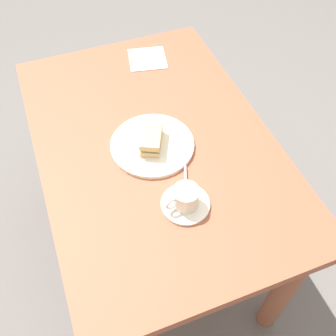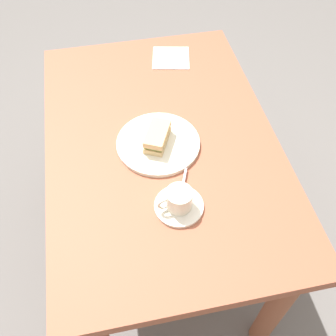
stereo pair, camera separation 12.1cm
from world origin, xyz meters
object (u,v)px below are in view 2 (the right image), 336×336
Objects in this scene: spoon at (183,184)px; napkin at (171,58)px; coffee_cup at (179,199)px; dining_table at (162,163)px; coffee_saucer at (179,206)px; sandwich_front at (157,137)px; sandwich_plate at (158,143)px.

napkin is (-0.65, 0.10, -0.01)m from spoon.
spoon is at bearing 157.17° from coffee_cup.
dining_table is 0.47m from napkin.
coffee_cup is 0.08m from spoon.
coffee_cup reaches higher than dining_table.
coffee_saucer is 1.55× the size of spoon.
sandwich_front is 0.93× the size of napkin.
coffee_saucer is at bearing -21.61° from spoon.
sandwich_front is at bearing -176.00° from coffee_saucer.
coffee_cup is 0.73m from napkin.
napkin is (-0.46, 0.14, -0.01)m from sandwich_plate.
spoon is 0.64× the size of napkin.
sandwich_front is 1.29× the size of coffee_cup.
coffee_cup is 0.72× the size of napkin.
sandwich_plate is at bearing -167.11° from spoon.
spoon is (0.19, 0.04, 0.01)m from sandwich_plate.
coffee_cup is 1.13× the size of spoon.
dining_table is at bearing 179.74° from coffee_cup.
napkin is (-0.46, 0.14, -0.04)m from sandwich_front.
sandwich_plate is 0.03m from sandwich_front.
coffee_saucer is at bearing 4.00° from sandwich_front.
coffee_cup is at bearing -80.72° from coffee_saucer.
dining_table is 7.99× the size of coffee_saucer.
spoon is (-0.07, 0.03, 0.01)m from coffee_saucer.
sandwich_front is (0.03, -0.02, 0.18)m from dining_table.
coffee_saucer is 1.37× the size of coffee_cup.
sandwich_plate is 2.61× the size of coffee_cup.
coffee_saucer is at bearing 0.12° from dining_table.
spoon is at bearing 12.89° from sandwich_plate.
sandwich_front is 0.19m from spoon.
coffee_cup is (0.26, 0.01, 0.04)m from sandwich_plate.
coffee_cup is (0.26, 0.02, 0.00)m from sandwich_front.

